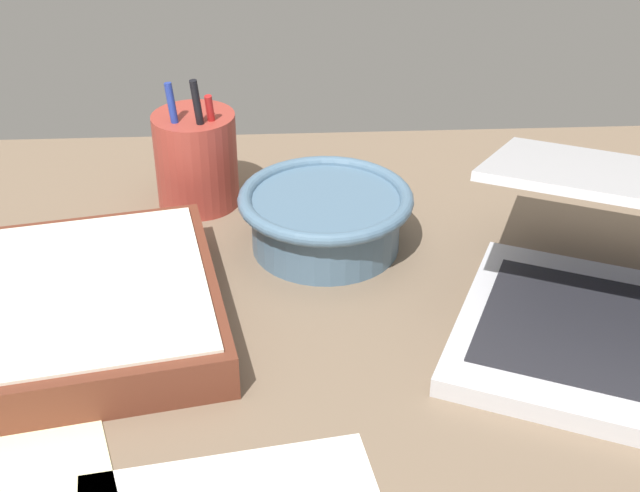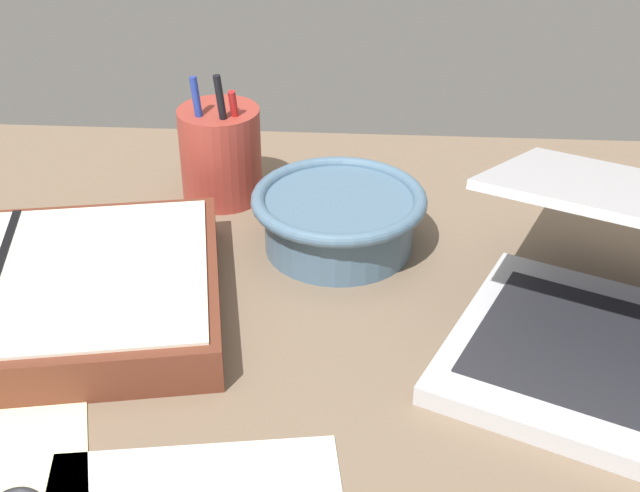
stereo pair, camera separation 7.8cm
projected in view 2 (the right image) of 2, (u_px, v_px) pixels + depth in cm
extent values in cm
cube|color=#75604C|center=(308.00, 395.00, 73.56)|extent=(140.00, 100.00, 2.00)
cylinder|color=slate|center=(339.00, 223.00, 90.08)|extent=(15.00, 15.00, 5.58)
torus|color=slate|center=(339.00, 199.00, 88.62)|extent=(17.65, 17.65, 1.41)
cylinder|color=#9E382D|center=(221.00, 154.00, 98.19)|extent=(8.95, 8.95, 10.48)
cylinder|color=black|center=(226.00, 138.00, 94.74)|extent=(1.99, 1.42, 14.38)
cylinder|color=#233899|center=(203.00, 139.00, 95.22)|extent=(2.14, 1.80, 13.79)
cylinder|color=#B21E1E|center=(239.00, 142.00, 96.21)|extent=(1.55, 2.52, 12.42)
cube|color=brown|center=(0.00, 298.00, 80.06)|extent=(43.33, 32.80, 4.10)
cube|color=silver|center=(105.00, 271.00, 79.92)|extent=(22.36, 26.71, 0.30)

